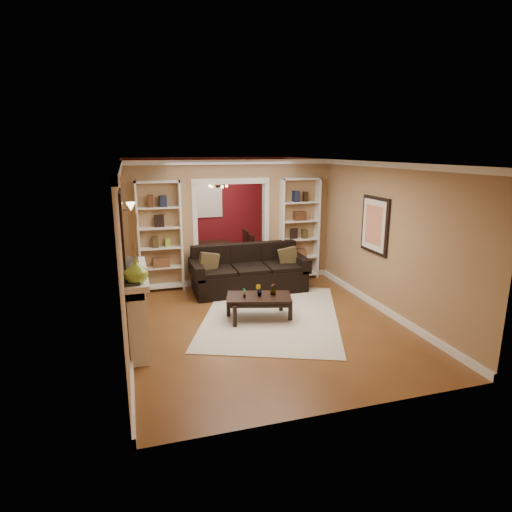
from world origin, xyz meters
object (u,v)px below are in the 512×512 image
object	(u,v)px
bookshelf_left	(160,237)
dining_table	(219,255)
sofa	(249,269)
coffee_table	(259,307)
bookshelf_right	(299,229)
fireplace	(138,307)

from	to	relation	value
bookshelf_left	dining_table	world-z (taller)	bookshelf_left
sofa	coffee_table	xyz separation A→B (m)	(-0.26, -1.54, -0.26)
bookshelf_right	coffee_table	bearing A→B (deg)	-127.00
sofa	bookshelf_left	bearing A→B (deg)	161.71
bookshelf_left	coffee_table	bearing A→B (deg)	-54.79
bookshelf_right	dining_table	size ratio (longest dim) A/B	1.58
fireplace	dining_table	bearing A→B (deg)	63.12
sofa	bookshelf_left	xyz separation A→B (m)	(-1.75, 0.58, 0.68)
dining_table	fireplace	bearing A→B (deg)	153.12
sofa	coffee_table	bearing A→B (deg)	-99.39
sofa	bookshelf_left	distance (m)	1.97
coffee_table	bookshelf_right	world-z (taller)	bookshelf_right
fireplace	dining_table	size ratio (longest dim) A/B	1.16
fireplace	dining_table	world-z (taller)	fireplace
bookshelf_right	sofa	bearing A→B (deg)	-156.68
coffee_table	fireplace	distance (m)	2.11
bookshelf_right	fireplace	world-z (taller)	bookshelf_right
bookshelf_left	fireplace	distance (m)	2.65
bookshelf_right	dining_table	distance (m)	2.41
coffee_table	dining_table	distance (m)	3.77
sofa	coffee_table	size ratio (longest dim) A/B	2.17
coffee_table	dining_table	bearing A→B (deg)	104.13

